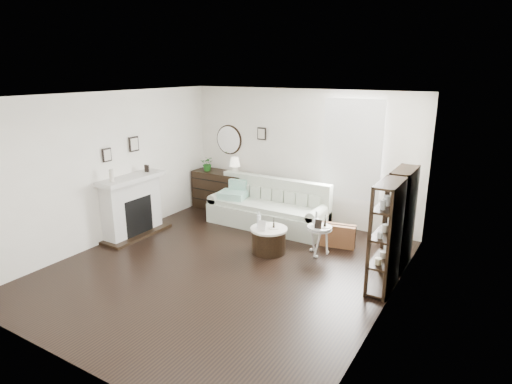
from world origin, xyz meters
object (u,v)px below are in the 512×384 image
Objects in this scene: sofa at (269,211)px; pedestal_table at (319,229)px; drum_table at (269,240)px; dresser at (221,190)px.

sofa is 4.74× the size of pedestal_table.
pedestal_table is at bearing 24.52° from drum_table.
drum_table is at bearing -60.82° from sofa.
drum_table is 1.25× the size of pedestal_table.
sofa is at bearing 150.60° from pedestal_table.
dresser is at bearing 157.38° from pedestal_table.
pedestal_table is (2.89, -1.20, 0.04)m from dresser.
pedestal_table is (1.43, -0.81, 0.16)m from sofa.
pedestal_table is at bearing -29.40° from sofa.
sofa is 1.34m from drum_table.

